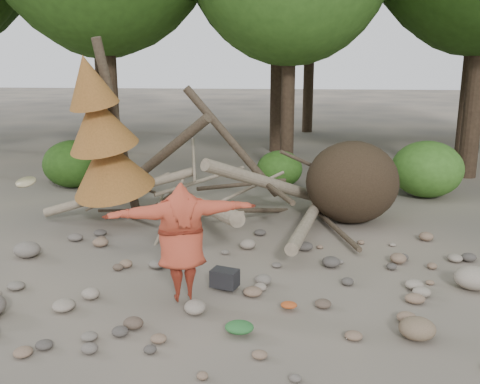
{
  "coord_description": "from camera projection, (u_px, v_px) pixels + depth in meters",
  "views": [
    {
      "loc": [
        1.09,
        -8.3,
        3.89
      ],
      "look_at": [
        0.17,
        1.5,
        1.4
      ],
      "focal_mm": 40.0,
      "sensor_mm": 36.0,
      "label": 1
    }
  ],
  "objects": [
    {
      "name": "backpack",
      "position": [
        225.0,
        281.0,
        9.17
      ],
      "size": [
        0.52,
        0.42,
        0.3
      ],
      "primitive_type": "cube",
      "rotation": [
        0.0,
        0.0,
        -0.31
      ],
      "color": "black",
      "rests_on": "ground"
    },
    {
      "name": "cloth_orange",
      "position": [
        289.0,
        308.0,
        8.43
      ],
      "size": [
        0.26,
        0.22,
        0.1
      ],
      "primitive_type": "ellipsoid",
      "color": "#A4441C",
      "rests_on": "ground"
    },
    {
      "name": "bush_left",
      "position": [
        73.0,
        164.0,
        16.33
      ],
      "size": [
        1.8,
        1.8,
        1.44
      ],
      "primitive_type": "ellipsoid",
      "color": "#254B14",
      "rests_on": "ground"
    },
    {
      "name": "bush_right",
      "position": [
        427.0,
        169.0,
        15.17
      ],
      "size": [
        2.0,
        2.0,
        1.6
      ],
      "primitive_type": "ellipsoid",
      "color": "#3C7123",
      "rests_on": "ground"
    },
    {
      "name": "boulder_mid_left",
      "position": [
        27.0,
        250.0,
        10.66
      ],
      "size": [
        0.53,
        0.48,
        0.32
      ],
      "primitive_type": "ellipsoid",
      "color": "#6A6259",
      "rests_on": "ground"
    },
    {
      "name": "cloth_green",
      "position": [
        239.0,
        330.0,
        7.67
      ],
      "size": [
        0.42,
        0.35,
        0.16
      ],
      "primitive_type": "ellipsoid",
      "color": "#255E2A",
      "rests_on": "ground"
    },
    {
      "name": "ground",
      "position": [
        222.0,
        293.0,
        9.06
      ],
      "size": [
        120.0,
        120.0,
        0.0
      ],
      "primitive_type": "plane",
      "color": "#514C44",
      "rests_on": "ground"
    },
    {
      "name": "frisbee_thrower",
      "position": [
        181.0,
        242.0,
        8.46
      ],
      "size": [
        3.76,
        1.43,
        2.03
      ],
      "color": "#A93B26",
      "rests_on": "ground"
    },
    {
      "name": "dead_conifer",
      "position": [
        103.0,
        138.0,
        12.08
      ],
      "size": [
        2.06,
        2.16,
        4.35
      ],
      "color": "#4C3F30",
      "rests_on": "ground"
    },
    {
      "name": "boulder_front_right",
      "position": [
        417.0,
        329.0,
        7.57
      ],
      "size": [
        0.52,
        0.47,
        0.31
      ],
      "primitive_type": "ellipsoid",
      "color": "#756049",
      "rests_on": "ground"
    },
    {
      "name": "bush_mid",
      "position": [
        280.0,
        169.0,
        16.38
      ],
      "size": [
        1.4,
        1.4,
        1.12
      ],
      "primitive_type": "ellipsoid",
      "color": "#315F1B",
      "rests_on": "ground"
    },
    {
      "name": "deadfall_pile",
      "position": [
        328.0,
        184.0,
        12.73
      ],
      "size": [
        8.55,
        5.24,
        3.3
      ],
      "color": "#332619",
      "rests_on": "ground"
    },
    {
      "name": "boulder_mid_right",
      "position": [
        474.0,
        278.0,
        9.19
      ],
      "size": [
        0.66,
        0.59,
        0.4
      ],
      "primitive_type": "ellipsoid",
      "color": "gray",
      "rests_on": "ground"
    }
  ]
}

